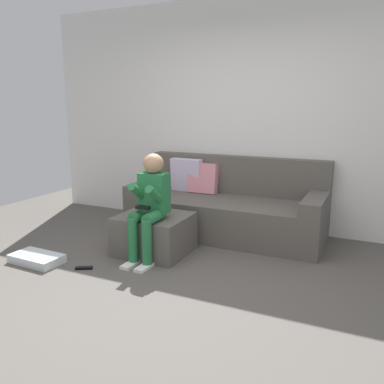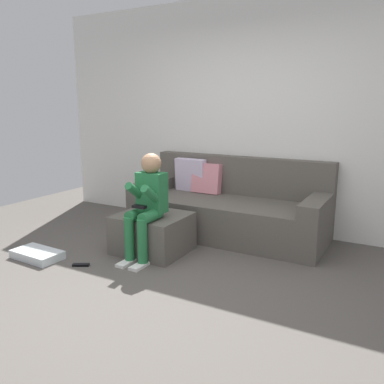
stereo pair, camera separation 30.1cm
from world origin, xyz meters
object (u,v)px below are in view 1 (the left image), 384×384
ottoman (154,234)px  remote_near_ottoman (84,268)px  couch_sectional (226,208)px  storage_bin (37,259)px  person_seated (150,201)px

ottoman → remote_near_ottoman: size_ratio=4.45×
couch_sectional → ottoman: bearing=-116.3°
couch_sectional → ottoman: (-0.45, -0.92, -0.11)m
couch_sectional → ottoman: 1.03m
couch_sectional → storage_bin: size_ratio=4.41×
couch_sectional → person_seated: (-0.40, -1.09, 0.28)m
remote_near_ottoman → storage_bin: bearing=158.0°
storage_bin → couch_sectional: bearing=50.7°
ottoman → storage_bin: 1.18m
couch_sectional → storage_bin: (-1.36, -1.66, -0.27)m
person_seated → remote_near_ottoman: bearing=-131.0°
ottoman → person_seated: person_seated is taller
couch_sectional → person_seated: 1.19m
couch_sectional → remote_near_ottoman: size_ratio=14.23×
ottoman → remote_near_ottoman: (-0.38, -0.67, -0.19)m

